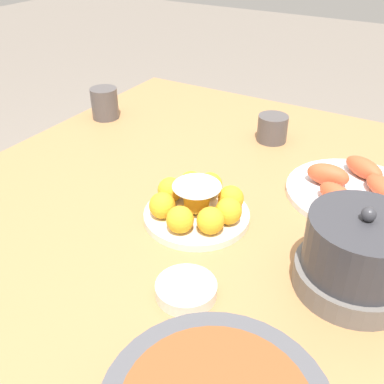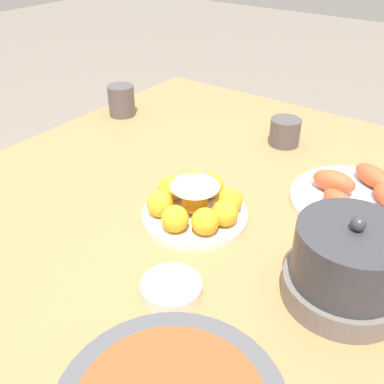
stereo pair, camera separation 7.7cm
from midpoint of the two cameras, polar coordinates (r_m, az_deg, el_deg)
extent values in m
cylinder|color=#A87547|center=(1.90, -5.09, 2.08)|extent=(0.06, 0.06, 0.74)
cube|color=#A87547|center=(1.03, -2.71, -1.40)|extent=(1.32, 1.10, 0.03)
cylinder|color=silver|center=(0.95, -1.75, -3.04)|extent=(0.22, 0.22, 0.02)
sphere|color=#F4A823|center=(0.88, -4.08, -3.58)|extent=(0.05, 0.05, 0.05)
sphere|color=#F4A823|center=(0.87, -0.18, -3.72)|extent=(0.05, 0.05, 0.05)
sphere|color=#F4A823|center=(0.90, 2.19, -2.50)|extent=(0.05, 0.05, 0.05)
sphere|color=#F4A823|center=(0.94, 2.60, -0.88)|extent=(0.05, 0.05, 0.05)
sphere|color=#F4A823|center=(0.98, 0.04, 0.88)|extent=(0.05, 0.05, 0.05)
sphere|color=#F4A823|center=(0.99, -2.33, 1.04)|extent=(0.05, 0.05, 0.05)
sphere|color=#F4A823|center=(0.97, -5.06, 0.22)|extent=(0.05, 0.05, 0.05)
sphere|color=#F4A823|center=(0.92, -6.21, -1.77)|extent=(0.05, 0.05, 0.05)
ellipsoid|color=white|center=(0.91, -1.82, 0.69)|extent=(0.10, 0.10, 0.02)
sphere|color=#F4A823|center=(0.93, -1.78, -1.26)|extent=(0.05, 0.05, 0.05)
cylinder|color=silver|center=(0.78, -3.67, -12.36)|extent=(0.10, 0.10, 0.02)
cylinder|color=#B26623|center=(0.77, -3.70, -11.89)|extent=(0.08, 0.08, 0.01)
cylinder|color=silver|center=(1.07, 17.97, -0.20)|extent=(0.31, 0.31, 0.01)
ellipsoid|color=#D1512D|center=(1.00, 15.85, -0.46)|extent=(0.09, 0.10, 0.04)
ellipsoid|color=#D1512D|center=(1.12, 19.17, 2.85)|extent=(0.09, 0.11, 0.04)
ellipsoid|color=#D1512D|center=(1.06, 14.91, 2.07)|extent=(0.05, 0.10, 0.05)
cylinder|color=#4C4747|center=(1.44, -12.59, 10.91)|extent=(0.08, 0.08, 0.09)
cylinder|color=#4C4747|center=(1.27, 8.46, 7.96)|extent=(0.08, 0.08, 0.07)
cylinder|color=#66605B|center=(0.82, 17.17, -10.30)|extent=(0.20, 0.20, 0.04)
cylinder|color=#333338|center=(0.77, 18.00, -6.45)|extent=(0.18, 0.18, 0.10)
sphere|color=#333338|center=(0.74, 18.78, -2.77)|extent=(0.02, 0.02, 0.02)
camera|label=1|loc=(0.04, -92.30, -1.47)|focal=42.00mm
camera|label=2|loc=(0.04, 87.70, 1.47)|focal=42.00mm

